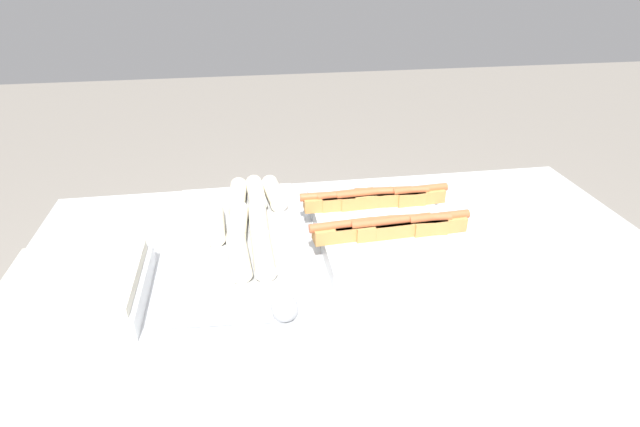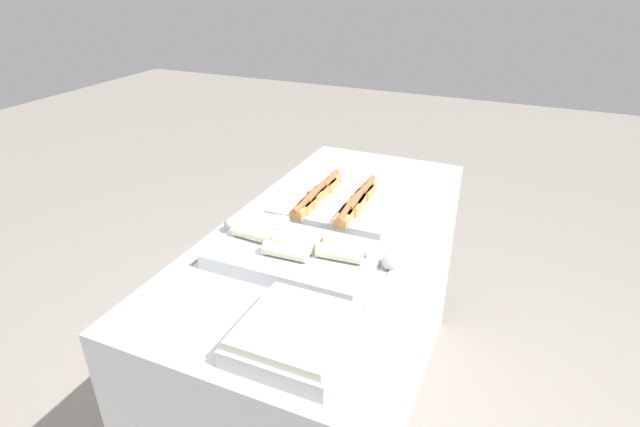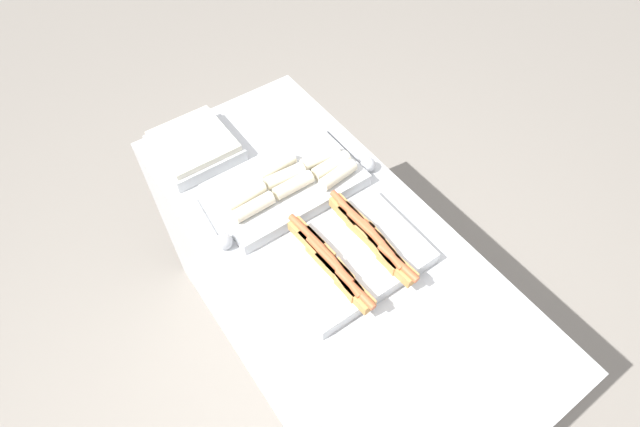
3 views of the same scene
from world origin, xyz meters
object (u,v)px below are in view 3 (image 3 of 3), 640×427
serving_spoon_near (222,239)px  tray_wraps (288,183)px  tray_hotdogs (350,255)px  tray_side_front (195,146)px  serving_spoon_far (365,163)px

serving_spoon_near → tray_wraps: bearing=102.8°
tray_hotdogs → tray_side_front: size_ratio=1.54×
tray_hotdogs → tray_wraps: 0.36m
tray_wraps → tray_side_front: bearing=-152.9°
tray_hotdogs → serving_spoon_near: size_ratio=1.74×
serving_spoon_near → tray_hotdogs: bearing=45.0°
tray_side_front → serving_spoon_near: (0.42, -0.12, -0.01)m
serving_spoon_near → serving_spoon_far: (0.01, 0.58, -0.00)m
tray_hotdogs → serving_spoon_near: 0.41m
tray_side_front → tray_wraps: bearing=27.1°
tray_wraps → serving_spoon_near: bearing=-77.2°
tray_wraps → tray_hotdogs: bearing=-0.6°
tray_hotdogs → serving_spoon_near: bearing=-135.0°
serving_spoon_near → tray_side_front: bearing=164.5°
tray_hotdogs → tray_wraps: (-0.36, 0.00, -0.00)m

